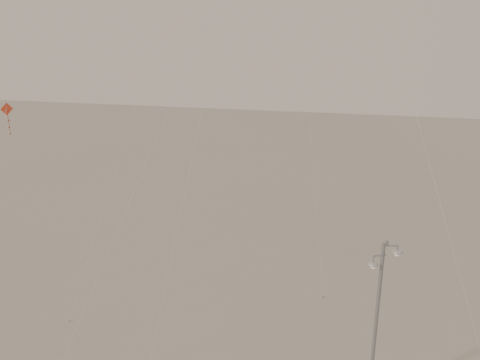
# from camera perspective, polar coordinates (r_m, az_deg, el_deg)

# --- Properties ---
(street_lamp) EXTENTS (1.55, 0.88, 8.46)m
(street_lamp) POSITION_cam_1_polar(r_m,az_deg,el_deg) (32.51, 11.64, -11.56)
(street_lamp) COLOR #93969B
(street_lamp) RESTS_ON ground
(kite_4) EXTENTS (7.76, 10.67, 22.16)m
(kite_4) POSITION_cam_1_polar(r_m,az_deg,el_deg) (31.59, 13.12, 11.39)
(kite_4) COLOR #2C2624
(kite_4) RESTS_ON ground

